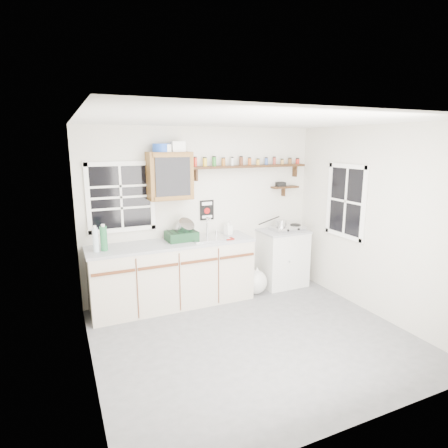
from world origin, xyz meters
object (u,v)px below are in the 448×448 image
object	(u,v)px
right_cabinet	(282,257)
hotplate	(288,228)
main_cabinet	(173,274)
upper_cabinet	(170,176)
spice_shelf	(248,165)
dish_rack	(183,233)

from	to	relation	value
right_cabinet	hotplate	distance (m)	0.50
hotplate	main_cabinet	bearing A→B (deg)	179.58
upper_cabinet	main_cabinet	bearing A→B (deg)	-103.68
main_cabinet	hotplate	xyz separation A→B (m)	(1.91, 0.01, 0.49)
upper_cabinet	spice_shelf	xyz separation A→B (m)	(1.25, 0.07, 0.11)
right_cabinet	spice_shelf	size ratio (longest dim) A/B	0.48
main_cabinet	upper_cabinet	size ratio (longest dim) A/B	3.55
right_cabinet	dish_rack	xyz separation A→B (m)	(-1.66, 0.03, 0.57)
spice_shelf	upper_cabinet	bearing A→B (deg)	-176.85
right_cabinet	hotplate	bearing A→B (deg)	-14.63
upper_cabinet	dish_rack	distance (m)	0.82
right_cabinet	main_cabinet	bearing A→B (deg)	-179.21
spice_shelf	hotplate	world-z (taller)	spice_shelf
dish_rack	main_cabinet	bearing A→B (deg)	-162.72
upper_cabinet	hotplate	xyz separation A→B (m)	(1.88, -0.14, -0.88)
main_cabinet	spice_shelf	bearing A→B (deg)	9.38
dish_rack	hotplate	size ratio (longest dim) A/B	0.78
upper_cabinet	spice_shelf	size ratio (longest dim) A/B	0.34
right_cabinet	dish_rack	bearing A→B (deg)	178.89
right_cabinet	upper_cabinet	world-z (taller)	upper_cabinet
right_cabinet	upper_cabinet	bearing A→B (deg)	176.24
upper_cabinet	dish_rack	bearing A→B (deg)	-32.30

